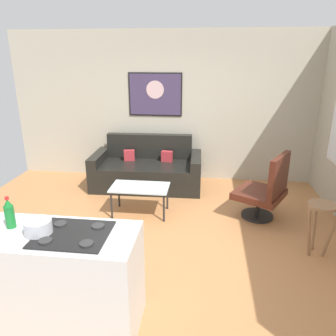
% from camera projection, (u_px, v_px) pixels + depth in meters
% --- Properties ---
extents(ground, '(6.40, 6.40, 0.04)m').
position_uv_depth(ground, '(158.00, 240.00, 4.43)').
color(ground, '#B87947').
extents(back_wall, '(6.40, 0.05, 2.80)m').
position_uv_depth(back_wall, '(176.00, 107.00, 6.24)').
color(back_wall, '#B0AA97').
rests_on(back_wall, ground).
extents(couch, '(2.01, 0.99, 0.92)m').
position_uv_depth(couch, '(147.00, 171.00, 6.11)').
color(couch, black).
rests_on(couch, ground).
extents(coffee_table, '(0.88, 0.50, 0.45)m').
position_uv_depth(coffee_table, '(140.00, 189.00, 4.99)').
color(coffee_table, silver).
rests_on(coffee_table, ground).
extents(armchair, '(0.90, 0.91, 1.02)m').
position_uv_depth(armchair, '(266.00, 190.00, 4.82)').
color(armchair, black).
rests_on(armchair, ground).
extents(bar_stool, '(0.38, 0.38, 0.68)m').
position_uv_depth(bar_stool, '(321.00, 215.00, 3.91)').
color(bar_stool, '#8C6442').
rests_on(bar_stool, ground).
extents(kitchen_counter, '(1.67, 0.63, 0.96)m').
position_uv_depth(kitchen_counter, '(46.00, 279.00, 2.90)').
color(kitchen_counter, silver).
rests_on(kitchen_counter, ground).
extents(soda_bottle_2, '(0.08, 0.08, 0.29)m').
position_uv_depth(soda_bottle_2, '(9.00, 214.00, 2.80)').
color(soda_bottle_2, '#18732B').
rests_on(soda_bottle_2, kitchen_counter).
extents(mixing_bowl, '(0.23, 0.23, 0.13)m').
position_uv_depth(mixing_bowl, '(38.00, 227.00, 2.71)').
color(mixing_bowl, silver).
rests_on(mixing_bowl, kitchen_counter).
extents(wall_painting, '(1.02, 0.03, 0.81)m').
position_uv_depth(wall_painting, '(155.00, 94.00, 6.17)').
color(wall_painting, black).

